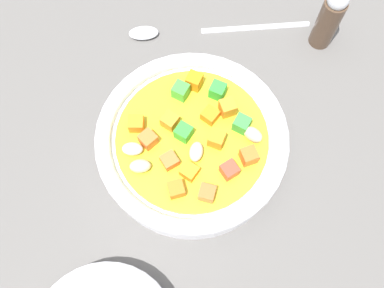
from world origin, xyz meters
TOP-DOWN VIEW (x-y plane):
  - ground_plane at (0.00, 0.00)cm, footprint 140.00×140.00cm
  - soup_bowl_main at (-0.01, -0.01)cm, footprint 21.06×21.06cm
  - spoon at (15.91, -4.88)cm, footprint 5.00×23.53cm
  - pepper_shaker at (10.97, -19.55)cm, footprint 2.79×2.79cm

SIDE VIEW (x-z plane):
  - ground_plane at x=0.00cm, z-range -2.00..0.00cm
  - spoon at x=15.91cm, z-range -0.06..0.94cm
  - soup_bowl_main at x=-0.01cm, z-range -0.23..5.64cm
  - pepper_shaker at x=10.97cm, z-range -0.01..9.19cm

